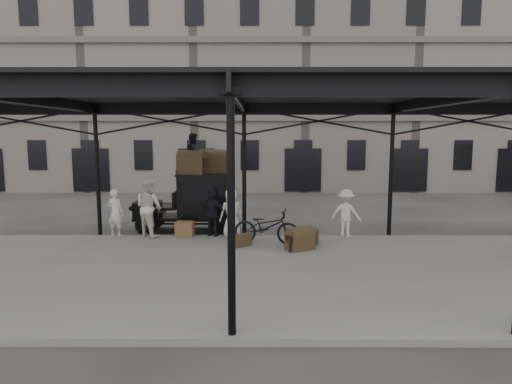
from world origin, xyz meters
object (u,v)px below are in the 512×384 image
steamer_trunk_roof_near (192,164)px  steamer_trunk_platform (300,240)px  porter_official (213,214)px  bicycle (266,226)px  porter_left (115,213)px  taxi (196,200)px

steamer_trunk_roof_near → steamer_trunk_platform: (3.65, -2.94, -2.09)m
porter_official → steamer_trunk_roof_near: size_ratio=1.60×
steamer_trunk_roof_near → bicycle: bearing=-27.6°
porter_left → steamer_trunk_roof_near: size_ratio=1.66×
porter_official → steamer_trunk_platform: bearing=165.7°
porter_left → bicycle: size_ratio=0.77×
taxi → porter_left: (-2.56, -1.40, -0.24)m
steamer_trunk_roof_near → taxi: bearing=83.7°
bicycle → steamer_trunk_platform: size_ratio=2.61×
porter_official → bicycle: size_ratio=0.74×
porter_left → steamer_trunk_platform: porter_left is taller
porter_left → steamer_trunk_platform: size_ratio=2.02×
taxi → bicycle: 3.56m
porter_left → bicycle: (5.12, -1.02, -0.26)m
taxi → steamer_trunk_platform: bearing=-41.8°
taxi → porter_left: size_ratio=2.25×
porter_left → steamer_trunk_roof_near: 3.15m
taxi → porter_official: taxi is taller
taxi → bicycle: bearing=-43.3°
porter_left → porter_official: porter_left is taller
taxi → porter_official: bearing=-61.2°
porter_official → steamer_trunk_platform: size_ratio=1.94×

